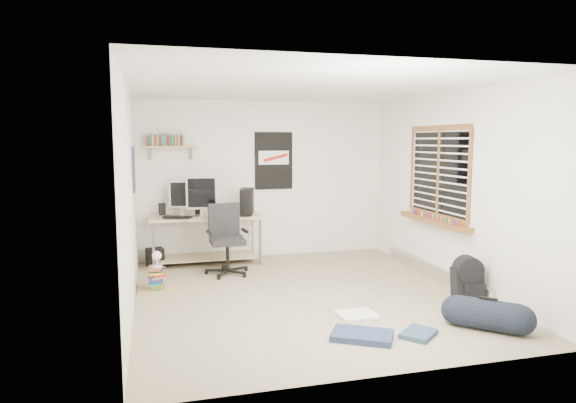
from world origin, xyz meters
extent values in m
cube|color=gray|center=(0.00, 0.00, -0.01)|extent=(4.00, 4.50, 0.01)
cube|color=white|center=(0.00, 0.00, 2.50)|extent=(4.00, 4.50, 0.01)
cube|color=silver|center=(0.00, 2.25, 1.25)|extent=(4.00, 0.01, 2.50)
cube|color=silver|center=(-2.00, 0.00, 1.25)|extent=(0.01, 4.50, 2.50)
cube|color=silver|center=(2.00, 0.00, 1.25)|extent=(0.01, 4.50, 2.50)
cube|color=tan|center=(-0.98, 1.96, 0.36)|extent=(1.76, 0.92, 0.77)
cube|color=#B2B3B8|center=(-1.33, 2.00, 0.97)|extent=(0.38, 0.13, 0.41)
cube|color=#ADAEB3|center=(-1.06, 1.75, 1.01)|extent=(0.45, 0.16, 0.49)
cube|color=black|center=(-0.39, 1.74, 0.96)|extent=(0.27, 0.41, 0.39)
cube|color=black|center=(-1.42, 1.65, 0.78)|extent=(0.44, 0.30, 0.02)
cube|color=black|center=(-1.62, 2.00, 0.86)|extent=(0.11, 0.11, 0.18)
cube|color=black|center=(-1.09, 1.94, 0.86)|extent=(0.11, 0.11, 0.18)
cube|color=black|center=(-0.76, 1.22, 0.49)|extent=(0.69, 0.69, 0.99)
cube|color=tan|center=(-1.45, 2.14, 1.78)|extent=(0.80, 0.22, 0.24)
cube|color=black|center=(0.15, 2.23, 1.55)|extent=(0.62, 0.03, 0.92)
cube|color=navy|center=(-1.99, 1.20, 1.50)|extent=(0.02, 0.42, 0.60)
cube|color=brown|center=(1.95, 0.30, 1.45)|extent=(0.10, 1.50, 1.26)
cube|color=#B7B2A8|center=(1.96, 0.30, 0.09)|extent=(0.08, 2.50, 0.18)
cube|color=black|center=(1.75, -0.77, 0.20)|extent=(0.38, 0.32, 0.44)
cylinder|color=black|center=(1.42, -1.58, 0.14)|extent=(0.44, 0.44, 0.61)
cube|color=silver|center=(0.32, -0.90, 0.02)|extent=(0.41, 0.35, 0.04)
cube|color=#222E4D|center=(0.13, -1.48, 0.03)|extent=(0.67, 0.60, 0.06)
cube|color=navy|center=(0.68, -1.56, 0.03)|extent=(0.45, 0.44, 0.04)
cube|color=brown|center=(-1.75, 0.69, 0.15)|extent=(0.51, 0.45, 0.30)
cube|color=white|center=(-1.73, 0.67, 0.38)|extent=(0.13, 0.21, 0.21)
cube|color=black|center=(-1.75, 1.93, 0.14)|extent=(0.28, 0.28, 0.27)
camera|label=1|loc=(-1.76, -5.83, 1.88)|focal=32.00mm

